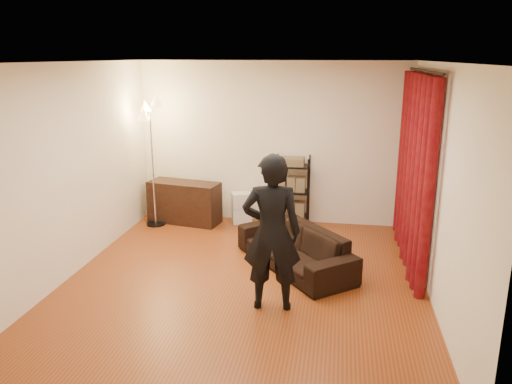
% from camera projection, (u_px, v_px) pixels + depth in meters
% --- Properties ---
extents(floor, '(5.00, 5.00, 0.00)m').
position_uv_depth(floor, '(244.00, 281.00, 6.34)').
color(floor, brown).
rests_on(floor, ground).
extents(ceiling, '(5.00, 5.00, 0.00)m').
position_uv_depth(ceiling, '(243.00, 62.00, 5.63)').
color(ceiling, white).
rests_on(ceiling, ground).
extents(wall_back, '(5.00, 0.00, 5.00)m').
position_uv_depth(wall_back, '(272.00, 143.00, 8.36)').
color(wall_back, '#F6E9CE').
rests_on(wall_back, ground).
extents(wall_front, '(5.00, 0.00, 5.00)m').
position_uv_depth(wall_front, '(178.00, 259.00, 3.61)').
color(wall_front, '#F6E9CE').
rests_on(wall_front, ground).
extents(wall_left, '(0.00, 5.00, 5.00)m').
position_uv_depth(wall_left, '(70.00, 171.00, 6.35)').
color(wall_left, '#F6E9CE').
rests_on(wall_left, ground).
extents(wall_right, '(0.00, 5.00, 5.00)m').
position_uv_depth(wall_right, '(439.00, 186.00, 5.62)').
color(wall_right, '#F6E9CE').
rests_on(wall_right, ground).
extents(curtain_rod, '(0.04, 2.65, 0.04)m').
position_uv_depth(curtain_rod, '(424.00, 71.00, 6.38)').
color(curtain_rod, black).
rests_on(curtain_rod, wall_right).
extents(curtain, '(0.22, 2.65, 2.55)m').
position_uv_depth(curtain, '(414.00, 170.00, 6.73)').
color(curtain, maroon).
rests_on(curtain, ground).
extents(sofa, '(1.77, 1.94, 0.55)m').
position_uv_depth(sofa, '(295.00, 247.00, 6.71)').
color(sofa, black).
rests_on(sofa, ground).
extents(person, '(0.70, 0.50, 1.78)m').
position_uv_depth(person, '(272.00, 233.00, 5.47)').
color(person, black).
rests_on(person, ground).
extents(media_cabinet, '(1.27, 0.67, 0.71)m').
position_uv_depth(media_cabinet, '(184.00, 202.00, 8.51)').
color(media_cabinet, black).
rests_on(media_cabinet, ground).
extents(storage_boxes, '(0.39, 0.36, 0.53)m').
position_uv_depth(storage_boxes, '(241.00, 208.00, 8.50)').
color(storage_boxes, silver).
rests_on(storage_boxes, ground).
extents(wire_shelf, '(0.65, 0.57, 1.18)m').
position_uv_depth(wire_shelf, '(292.00, 191.00, 8.29)').
color(wire_shelf, black).
rests_on(wire_shelf, ground).
extents(floor_lamp, '(0.41, 0.41, 2.10)m').
position_uv_depth(floor_lamp, '(153.00, 164.00, 8.19)').
color(floor_lamp, silver).
rests_on(floor_lamp, ground).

